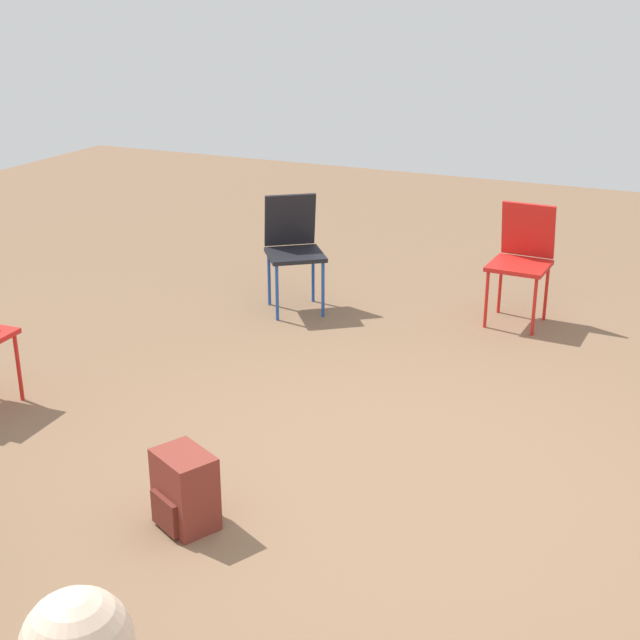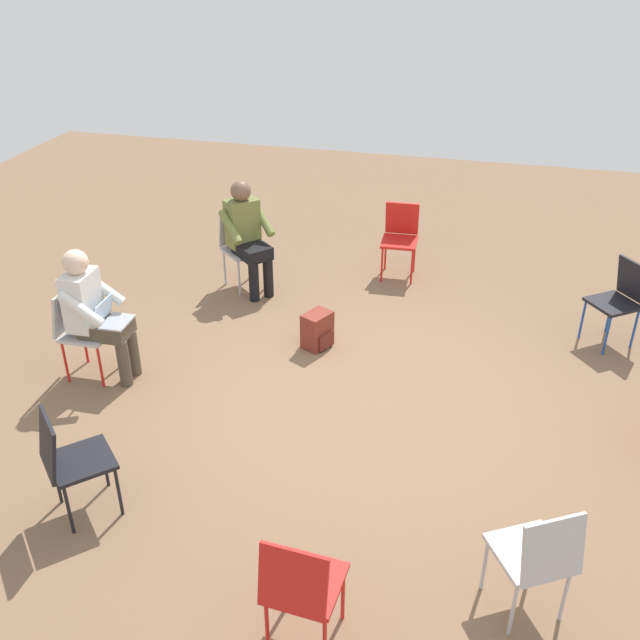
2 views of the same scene
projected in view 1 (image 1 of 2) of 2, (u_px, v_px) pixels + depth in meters
name	position (u px, v px, depth m)	size (l,w,h in m)	color
ground_plane	(396.00, 497.00, 4.27)	(14.77, 14.77, 0.00)	brown
chair_north	(523.00, 255.00, 6.31)	(0.42, 0.45, 0.85)	red
chair_northwest	(293.00, 244.00, 6.57)	(0.57, 0.58, 0.85)	black
backpack_near_laptop_user	(186.00, 494.00, 4.00)	(0.34, 0.31, 0.36)	maroon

